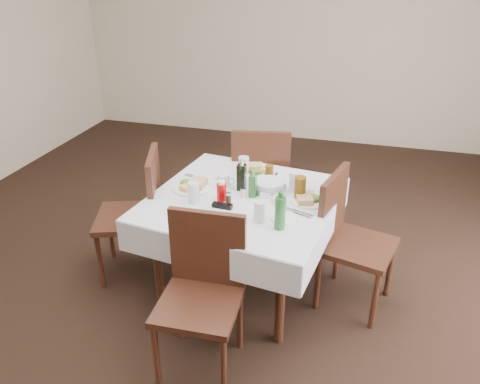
{
  "coord_description": "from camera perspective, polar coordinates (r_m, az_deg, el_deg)",
  "views": [
    {
      "loc": [
        0.91,
        -2.69,
        2.27
      ],
      "look_at": [
        0.13,
        0.12,
        0.8
      ],
      "focal_mm": 35.0,
      "sensor_mm": 36.0,
      "label": 1
    }
  ],
  "objects": [
    {
      "name": "ground_plane",
      "position": [
        3.63,
        -2.52,
        -11.9
      ],
      "size": [
        7.0,
        7.0,
        0.0
      ],
      "primitive_type": "plane",
      "color": "black"
    },
    {
      "name": "room_shell",
      "position": [
        2.89,
        -3.22,
        15.6
      ],
      "size": [
        6.04,
        7.04,
        2.8
      ],
      "color": "beige",
      "rests_on": "ground"
    },
    {
      "name": "dining_table",
      "position": [
        3.32,
        0.35,
        -1.92
      ],
      "size": [
        1.41,
        1.41,
        0.76
      ],
      "color": "black",
      "rests_on": "ground"
    },
    {
      "name": "chair_north",
      "position": [
        4.04,
        2.59,
        2.06
      ],
      "size": [
        0.56,
        0.56,
        1.02
      ],
      "color": "black",
      "rests_on": "ground"
    },
    {
      "name": "chair_south",
      "position": [
        2.8,
        -4.54,
        -11.02
      ],
      "size": [
        0.48,
        0.48,
        0.98
      ],
      "color": "black",
      "rests_on": "ground"
    },
    {
      "name": "chair_east",
      "position": [
        3.33,
        12.82,
        -4.82
      ],
      "size": [
        0.57,
        0.57,
        0.98
      ],
      "color": "black",
      "rests_on": "ground"
    },
    {
      "name": "chair_west",
      "position": [
        3.62,
        -12.05,
        -1.84
      ],
      "size": [
        0.6,
        0.6,
        1.01
      ],
      "color": "black",
      "rests_on": "ground"
    },
    {
      "name": "meal_north",
      "position": [
        3.64,
        2.04,
        2.7
      ],
      "size": [
        0.26,
        0.26,
        0.06
      ],
      "color": "white",
      "rests_on": "dining_table"
    },
    {
      "name": "meal_south",
      "position": [
        2.93,
        -1.84,
        -3.65
      ],
      "size": [
        0.27,
        0.27,
        0.06
      ],
      "color": "white",
      "rests_on": "dining_table"
    },
    {
      "name": "meal_east",
      "position": [
        3.24,
        8.28,
        -0.85
      ],
      "size": [
        0.25,
        0.25,
        0.05
      ],
      "color": "white",
      "rests_on": "dining_table"
    },
    {
      "name": "meal_west",
      "position": [
        3.41,
        -5.85,
        0.79
      ],
      "size": [
        0.28,
        0.28,
        0.06
      ],
      "color": "white",
      "rests_on": "dining_table"
    },
    {
      "name": "side_plate_a",
      "position": [
        3.57,
        -1.96,
        1.9
      ],
      "size": [
        0.15,
        0.15,
        0.01
      ],
      "color": "white",
      "rests_on": "dining_table"
    },
    {
      "name": "side_plate_b",
      "position": [
        3.02,
        5.38,
        -3.13
      ],
      "size": [
        0.18,
        0.18,
        0.01
      ],
      "color": "white",
      "rests_on": "dining_table"
    },
    {
      "name": "water_n",
      "position": [
        3.58,
        0.46,
        3.17
      ],
      "size": [
        0.08,
        0.08,
        0.15
      ],
      "color": "silver",
      "rests_on": "dining_table"
    },
    {
      "name": "water_s",
      "position": [
        2.95,
        2.44,
        -2.38
      ],
      "size": [
        0.07,
        0.07,
        0.14
      ],
      "color": "silver",
      "rests_on": "dining_table"
    },
    {
      "name": "water_e",
      "position": [
        3.35,
        6.69,
        1.26
      ],
      "size": [
        0.08,
        0.08,
        0.15
      ],
      "color": "silver",
      "rests_on": "dining_table"
    },
    {
      "name": "water_w",
      "position": [
        3.2,
        -5.64,
        -0.04
      ],
      "size": [
        0.08,
        0.08,
        0.14
      ],
      "color": "silver",
      "rests_on": "dining_table"
    },
    {
      "name": "iced_tea_a",
      "position": [
        3.49,
        3.6,
        2.28
      ],
      "size": [
        0.06,
        0.06,
        0.13
      ],
      "color": "brown",
      "rests_on": "dining_table"
    },
    {
      "name": "iced_tea_b",
      "position": [
        3.24,
        7.33,
        0.47
      ],
      "size": [
        0.08,
        0.08,
        0.17
      ],
      "color": "brown",
      "rests_on": "dining_table"
    },
    {
      "name": "bread_basket",
      "position": [
        3.35,
        3.58,
        0.68
      ],
      "size": [
        0.24,
        0.24,
        0.08
      ],
      "color": "silver",
      "rests_on": "dining_table"
    },
    {
      "name": "oil_cruet_dark",
      "position": [
        3.34,
        0.19,
        1.94
      ],
      "size": [
        0.06,
        0.06,
        0.25
      ],
      "color": "black",
      "rests_on": "dining_table"
    },
    {
      "name": "oil_cruet_green",
      "position": [
        3.25,
        1.56,
        0.85
      ],
      "size": [
        0.05,
        0.05,
        0.21
      ],
      "color": "#24662C",
      "rests_on": "dining_table"
    },
    {
      "name": "ketchup_bottle",
      "position": [
        3.21,
        -2.26,
        0.09
      ],
      "size": [
        0.07,
        0.07,
        0.15
      ],
      "color": "#B10407",
      "rests_on": "dining_table"
    },
    {
      "name": "salt_shaker",
      "position": [
        3.25,
        0.35,
        -0.14
      ],
      "size": [
        0.03,
        0.03,
        0.07
      ],
      "color": "white",
      "rests_on": "dining_table"
    },
    {
      "name": "pepper_shaker",
      "position": [
        3.17,
        -1.41,
        -0.79
      ],
      "size": [
        0.04,
        0.04,
        0.09
      ],
      "color": "#402E20",
      "rests_on": "dining_table"
    },
    {
      "name": "coffee_mug",
      "position": [
        3.4,
        -1.96,
        1.27
      ],
      "size": [
        0.15,
        0.14,
        0.1
      ],
      "color": "white",
      "rests_on": "dining_table"
    },
    {
      "name": "sunglasses",
      "position": [
        3.14,
        -2.18,
        -1.69
      ],
      "size": [
        0.14,
        0.05,
        0.03
      ],
      "color": "black",
      "rests_on": "dining_table"
    },
    {
      "name": "green_bottle",
      "position": [
        2.86,
        4.9,
        -2.5
      ],
      "size": [
        0.07,
        0.07,
        0.25
      ],
      "color": "#24662C",
      "rests_on": "dining_table"
    },
    {
      "name": "sugar_caddy",
      "position": [
        3.19,
        4.77,
        -1.08
      ],
      "size": [
        0.1,
        0.08,
        0.05
      ],
      "color": "white",
      "rests_on": "dining_table"
    },
    {
      "name": "cutlery_n",
      "position": [
        3.57,
        4.03,
        1.79
      ],
      "size": [
        0.04,
        0.18,
        0.01
      ],
      "color": "silver",
      "rests_on": "dining_table"
    },
    {
      "name": "cutlery_s",
      "position": [
        3.01,
        -3.68,
        -3.3
      ],
      "size": [
        0.09,
        0.19,
        0.01
      ],
      "color": "silver",
      "rests_on": "dining_table"
    },
    {
      "name": "cutlery_e",
      "position": [
        3.09,
        7.08,
        -2.55
      ],
      "size": [
        0.21,
        0.11,
        0.01
      ],
      "color": "silver",
      "rests_on": "dining_table"
    },
    {
      "name": "cutlery_w",
      "position": [
        3.59,
        -5.68,
        1.84
      ],
      "size": [
        0.16,
        0.08,
        0.01
      ],
      "color": "silver",
      "rests_on": "dining_table"
    }
  ]
}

